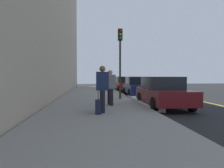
# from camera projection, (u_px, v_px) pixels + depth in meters

# --- Properties ---
(ground_plane) EXTENTS (56.00, 56.00, 0.00)m
(ground_plane) POSITION_uv_depth(u_px,v_px,m) (137.00, 96.00, 16.48)
(ground_plane) COLOR black
(sidewalk) EXTENTS (28.00, 4.60, 0.15)m
(sidewalk) POSITION_uv_depth(u_px,v_px,m) (94.00, 96.00, 16.15)
(sidewalk) COLOR gray
(sidewalk) RESTS_ON ground
(lane_stripe_centre) EXTENTS (28.00, 0.14, 0.01)m
(lane_stripe_centre) POSITION_uv_depth(u_px,v_px,m) (177.00, 96.00, 16.79)
(lane_stripe_centre) COLOR gold
(lane_stripe_centre) RESTS_ON ground
(snow_bank_curb) EXTENTS (6.07, 0.56, 0.22)m
(snow_bank_curb) POSITION_uv_depth(u_px,v_px,m) (142.00, 102.00, 11.94)
(snow_bank_curb) COLOR white
(snow_bank_curb) RESTS_ON ground
(parked_car_charcoal) EXTENTS (4.17, 2.00, 1.51)m
(parked_car_charcoal) POSITION_uv_depth(u_px,v_px,m) (119.00, 82.00, 28.26)
(parked_car_charcoal) COLOR black
(parked_car_charcoal) RESTS_ON ground
(parked_car_red) EXTENTS (4.41, 2.02, 1.51)m
(parked_car_red) POSITION_uv_depth(u_px,v_px,m) (125.00, 84.00, 22.52)
(parked_car_red) COLOR black
(parked_car_red) RESTS_ON ground
(parked_car_navy) EXTENTS (4.51, 2.01, 1.51)m
(parked_car_navy) POSITION_uv_depth(u_px,v_px,m) (138.00, 86.00, 16.48)
(parked_car_navy) COLOR black
(parked_car_navy) RESTS_ON ground
(parked_car_maroon) EXTENTS (4.43, 1.94, 1.51)m
(parked_car_maroon) POSITION_uv_depth(u_px,v_px,m) (163.00, 92.00, 10.56)
(parked_car_maroon) COLOR black
(parked_car_maroon) RESTS_ON ground
(pedestrian_grey_coat) EXTENTS (0.55, 0.50, 1.69)m
(pedestrian_grey_coat) POSITION_uv_depth(u_px,v_px,m) (110.00, 86.00, 10.21)
(pedestrian_grey_coat) COLOR black
(pedestrian_grey_coat) RESTS_ON sidewalk
(pedestrian_navy_coat) EXTENTS (0.59, 0.49, 1.79)m
(pedestrian_navy_coat) POSITION_uv_depth(u_px,v_px,m) (102.00, 87.00, 8.21)
(pedestrian_navy_coat) COLOR black
(pedestrian_navy_coat) RESTS_ON sidewalk
(pedestrian_tan_coat) EXTENTS (0.56, 0.54, 1.75)m
(pedestrian_tan_coat) POSITION_uv_depth(u_px,v_px,m) (100.00, 80.00, 28.41)
(pedestrian_tan_coat) COLOR black
(pedestrian_tan_coat) RESTS_ON sidewalk
(traffic_light_pole) EXTENTS (0.35, 0.26, 4.29)m
(traffic_light_pole) POSITION_uv_depth(u_px,v_px,m) (120.00, 52.00, 13.05)
(traffic_light_pole) COLOR #2D2D19
(traffic_light_pole) RESTS_ON sidewalk
(rolling_suitcase) EXTENTS (0.34, 0.22, 0.88)m
(rolling_suitcase) POSITION_uv_depth(u_px,v_px,m) (98.00, 107.00, 7.80)
(rolling_suitcase) COLOR #191E38
(rolling_suitcase) RESTS_ON sidewalk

